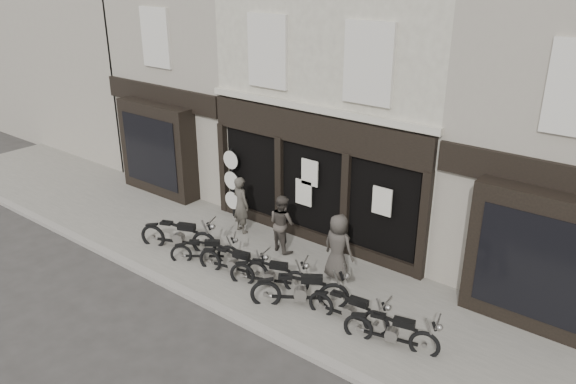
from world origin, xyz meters
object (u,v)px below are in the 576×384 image
Objects in this scene: motorcycle_3 at (270,276)px; motorcycle_5 at (349,312)px; motorcycle_6 at (392,334)px; motorcycle_2 at (234,265)px; motorcycle_4 at (301,293)px; motorcycle_0 at (179,238)px; man_left at (241,205)px; advert_sign_post at (232,186)px; man_centre at (282,223)px; motorcycle_1 at (205,253)px; man_right at (338,247)px.

motorcycle_3 reaches higher than motorcycle_5.
motorcycle_2 is at bearing 165.02° from motorcycle_6.
motorcycle_4 is (1.11, -0.19, 0.05)m from motorcycle_3.
motorcycle_0 is 1.09× the size of motorcycle_5.
man_left reaches higher than motorcycle_0.
motorcycle_4 reaches higher than motorcycle_6.
motorcycle_2 is 3.70m from advert_sign_post.
motorcycle_5 is 1.18m from motorcycle_6.
motorcycle_6 is at bearing -23.75° from motorcycle_0.
man_left is 1.70m from man_centre.
man_left is 1.06× the size of man_centre.
advert_sign_post reaches higher than motorcycle_0.
motorcycle_1 is at bearing 116.30° from man_left.
motorcycle_2 is at bearing -24.67° from motorcycle_0.
man_right reaches higher than motorcycle_1.
motorcycle_6 is (1.17, -0.15, 0.01)m from motorcycle_5.
motorcycle_4 reaches higher than motorcycle_0.
motorcycle_5 is (2.37, -0.05, -0.01)m from motorcycle_3.
motorcycle_4 is 1.00× the size of motorcycle_6.
motorcycle_3 is at bearing 55.93° from man_right.
motorcycle_1 is 2.09m from man_left.
motorcycle_1 is at bearing 174.08° from motorcycle_5.
man_centre is at bearing 96.77° from motorcycle_3.
man_left is (-3.77, 2.03, 0.55)m from motorcycle_4.
motorcycle_0 is at bearing 164.58° from motorcycle_6.
motorcycle_5 reaches higher than motorcycle_1.
man_centre is at bearing 143.15° from motorcycle_6.
motorcycle_0 is 2.64m from advert_sign_post.
motorcycle_2 is at bearing 141.43° from man_left.
motorcycle_4 is at bearing -38.54° from motorcycle_1.
man_left is at bearing 48.55° from motorcycle_0.
motorcycle_3 is 0.81× the size of advert_sign_post.
motorcycle_0 is 2.21m from motorcycle_2.
motorcycle_4 is 1.18× the size of man_right.
motorcycle_4 reaches higher than motorcycle_5.
man_left reaches higher than man_centre.
motorcycle_1 is at bearing 66.24° from man_centre.
motorcycle_0 is at bearing 157.66° from motorcycle_3.
motorcycle_2 is 2.73m from man_right.
motorcycle_2 is 1.01× the size of motorcycle_4.
motorcycle_3 is 1.12m from motorcycle_4.
advert_sign_post is at bearing 81.53° from motorcycle_1.
motorcycle_4 is 2.43m from motorcycle_6.
motorcycle_3 is 3.54m from motorcycle_6.
man_right reaches higher than motorcycle_4.
motorcycle_0 is 1.07× the size of motorcycle_4.
motorcycle_3 is 0.95× the size of motorcycle_4.
man_centre reaches higher than motorcycle_5.
motorcycle_0 is 6.85m from motorcycle_6.
motorcycle_0 is 5.68m from motorcycle_5.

